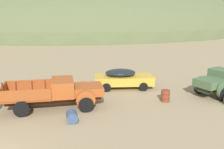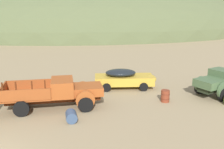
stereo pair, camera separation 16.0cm
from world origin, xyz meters
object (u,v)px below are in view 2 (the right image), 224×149
(truck_weathered_green, at_px, (224,81))
(truck_oxide_orange, at_px, (61,92))
(oil_drum_tipped, at_px, (71,116))
(car_faded_yellow, at_px, (126,78))
(oil_drum_foreground, at_px, (165,96))

(truck_weathered_green, bearing_deg, truck_oxide_orange, -19.32)
(truck_weathered_green, xyz_separation_m, oil_drum_tipped, (-11.70, -1.96, -0.67))
(car_faded_yellow, bearing_deg, oil_drum_tipped, -121.10)
(car_faded_yellow, bearing_deg, oil_drum_foreground, -55.10)
(truck_weathered_green, relative_size, oil_drum_tipped, 7.07)
(truck_oxide_orange, height_order, truck_weathered_green, truck_oxide_orange)
(car_faded_yellow, relative_size, truck_weathered_green, 0.83)
(truck_oxide_orange, bearing_deg, car_faded_yellow, 33.32)
(truck_weathered_green, height_order, oil_drum_tipped, truck_weathered_green)
(car_faded_yellow, distance_m, oil_drum_foreground, 4.19)
(truck_oxide_orange, xyz_separation_m, car_faded_yellow, (5.43, 2.94, -0.19))
(oil_drum_foreground, bearing_deg, car_faded_yellow, 112.85)
(truck_oxide_orange, distance_m, oil_drum_tipped, 2.59)
(oil_drum_tipped, bearing_deg, oil_drum_foreground, 13.15)
(oil_drum_tipped, xyz_separation_m, oil_drum_foreground, (6.69, 1.56, 0.10))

